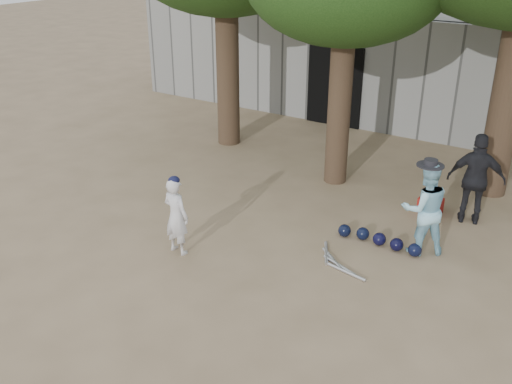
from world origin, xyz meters
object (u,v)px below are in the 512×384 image
Objects in this scene: spectator_dark at (476,179)px; red_bag at (430,205)px; boy_player at (176,216)px; spectator_blue at (424,209)px.

spectator_dark reaches higher than red_bag.
spectator_dark is at bearing -130.49° from boy_player.
red_bag is (3.15, 3.81, -0.53)m from boy_player.
boy_player is at bearing -129.57° from red_bag.
red_bag is at bearing -13.82° from spectator_dark.
boy_player is 0.78× the size of spectator_dark.
boy_player is 4.97m from red_bag.
spectator_blue is 1.73m from red_bag.
spectator_blue reaches higher than boy_player.
spectator_blue is (3.45, 2.23, 0.13)m from boy_player.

